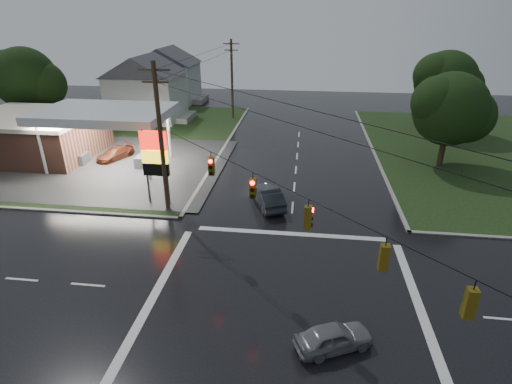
# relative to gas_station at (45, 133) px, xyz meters

# --- Properties ---
(ground) EXTENTS (120.00, 120.00, 0.00)m
(ground) POSITION_rel_gas_station_xyz_m (25.68, -19.70, -2.55)
(ground) COLOR black
(ground) RESTS_ON ground
(grass_nw) EXTENTS (36.00, 36.00, 0.08)m
(grass_nw) POSITION_rel_gas_station_xyz_m (-0.32, 6.30, -2.51)
(grass_nw) COLOR black
(grass_nw) RESTS_ON ground
(gas_station) EXTENTS (26.20, 18.00, 5.60)m
(gas_station) POSITION_rel_gas_station_xyz_m (0.00, 0.00, 0.00)
(gas_station) COLOR #2D2D2D
(gas_station) RESTS_ON ground
(pylon_sign) EXTENTS (2.00, 0.35, 6.00)m
(pylon_sign) POSITION_rel_gas_station_xyz_m (15.18, -9.20, 1.46)
(pylon_sign) COLOR #59595E
(pylon_sign) RESTS_ON ground
(utility_pole_nw) EXTENTS (2.20, 0.32, 11.00)m
(utility_pole_nw) POSITION_rel_gas_station_xyz_m (16.18, -10.20, 3.17)
(utility_pole_nw) COLOR #382619
(utility_pole_nw) RESTS_ON ground
(utility_pole_n) EXTENTS (2.20, 0.32, 10.50)m
(utility_pole_n) POSITION_rel_gas_station_xyz_m (16.18, 18.30, 2.92)
(utility_pole_n) COLOR #382619
(utility_pole_n) RESTS_ON ground
(traffic_signals) EXTENTS (26.87, 26.87, 1.47)m
(traffic_signals) POSITION_rel_gas_station_xyz_m (25.69, -19.72, 3.93)
(traffic_signals) COLOR black
(traffic_signals) RESTS_ON ground
(house_near) EXTENTS (11.05, 8.48, 8.60)m
(house_near) POSITION_rel_gas_station_xyz_m (4.73, 16.30, 1.86)
(house_near) COLOR silver
(house_near) RESTS_ON ground
(house_far) EXTENTS (11.05, 8.48, 8.60)m
(house_far) POSITION_rel_gas_station_xyz_m (3.73, 28.30, 1.86)
(house_far) COLOR silver
(house_far) RESTS_ON ground
(tree_nw_behind) EXTENTS (8.93, 7.60, 10.00)m
(tree_nw_behind) POSITION_rel_gas_station_xyz_m (-8.17, 10.29, 3.63)
(tree_nw_behind) COLOR black
(tree_nw_behind) RESTS_ON ground
(tree_ne_near) EXTENTS (7.99, 6.80, 8.98)m
(tree_ne_near) POSITION_rel_gas_station_xyz_m (39.82, 2.29, 3.01)
(tree_ne_near) COLOR black
(tree_ne_near) RESTS_ON ground
(tree_ne_far) EXTENTS (8.46, 7.20, 9.80)m
(tree_ne_far) POSITION_rel_gas_station_xyz_m (42.83, 14.29, 3.63)
(tree_ne_far) COLOR black
(tree_ne_far) RESTS_ON ground
(car_north) EXTENTS (3.31, 5.04, 1.57)m
(car_north) POSITION_rel_gas_station_xyz_m (23.70, -8.53, -1.76)
(car_north) COLOR #202328
(car_north) RESTS_ON ground
(car_crossing) EXTENTS (3.87, 2.79, 1.22)m
(car_crossing) POSITION_rel_gas_station_xyz_m (28.07, -22.61, -1.94)
(car_crossing) COLOR slate
(car_crossing) RESTS_ON ground
(car_pump) EXTENTS (3.28, 4.57, 1.23)m
(car_pump) POSITION_rel_gas_station_xyz_m (7.22, 0.06, -1.93)
(car_pump) COLOR #4D1F11
(car_pump) RESTS_ON ground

